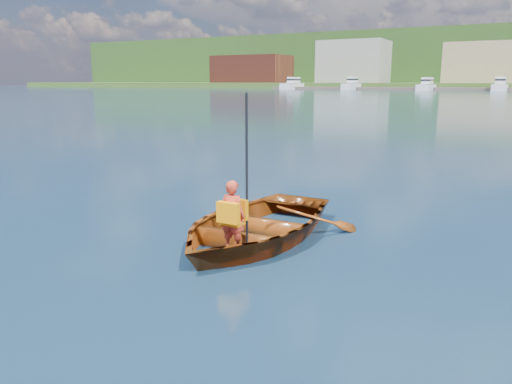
# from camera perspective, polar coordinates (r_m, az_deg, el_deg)

# --- Properties ---
(ground) EXTENTS (600.00, 600.00, 0.00)m
(ground) POSITION_cam_1_polar(r_m,az_deg,el_deg) (8.28, -6.07, -5.20)
(ground) COLOR #142A3E
(ground) RESTS_ON ground
(rowboat) EXTENTS (2.74, 3.81, 0.78)m
(rowboat) POSITION_cam_1_polar(r_m,az_deg,el_deg) (8.10, -0.21, -3.76)
(rowboat) COLOR brown
(rowboat) RESTS_ON ground
(child_paddler) EXTENTS (0.39, 0.34, 2.26)m
(child_paddler) POSITION_cam_1_polar(r_m,az_deg,el_deg) (7.17, -2.66, -2.57)
(child_paddler) COLOR red
(child_paddler) RESTS_ON ground
(waterfront_buildings) EXTENTS (202.00, 16.00, 14.00)m
(waterfront_buildings) POSITION_cam_1_polar(r_m,az_deg,el_deg) (172.00, 24.98, 13.15)
(waterfront_buildings) COLOR brown
(waterfront_buildings) RESTS_ON ground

